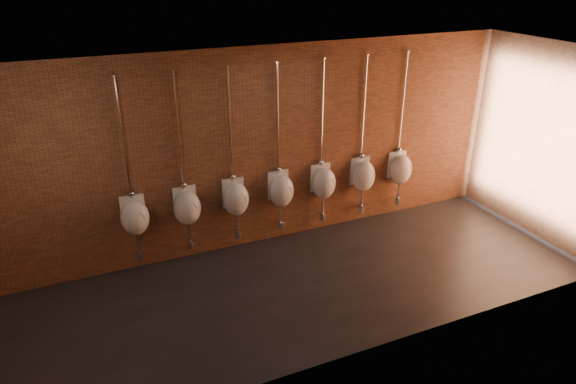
{
  "coord_description": "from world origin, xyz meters",
  "views": [
    {
      "loc": [
        -2.73,
        -5.57,
        4.36
      ],
      "look_at": [
        0.11,
        0.9,
        1.1
      ],
      "focal_mm": 32.0,
      "sensor_mm": 36.0,
      "label": 1
    }
  ],
  "objects_px": {
    "urinal_0": "(135,216)",
    "urinal_4": "(323,182)",
    "urinal_6": "(400,168)",
    "urinal_1": "(187,207)",
    "urinal_5": "(363,175)",
    "urinal_2": "(236,198)",
    "urinal_3": "(281,190)"
  },
  "relations": [
    {
      "from": "urinal_6",
      "to": "urinal_0",
      "type": "bearing_deg",
      "value": 180.0
    },
    {
      "from": "urinal_3",
      "to": "urinal_4",
      "type": "height_order",
      "value": "same"
    },
    {
      "from": "urinal_1",
      "to": "urinal_6",
      "type": "height_order",
      "value": "same"
    },
    {
      "from": "urinal_2",
      "to": "urinal_5",
      "type": "xyz_separation_m",
      "value": [
        2.3,
        0.0,
        0.0
      ]
    },
    {
      "from": "urinal_2",
      "to": "urinal_5",
      "type": "relative_size",
      "value": 1.0
    },
    {
      "from": "urinal_4",
      "to": "urinal_6",
      "type": "relative_size",
      "value": 1.0
    },
    {
      "from": "urinal_0",
      "to": "urinal_1",
      "type": "bearing_deg",
      "value": 0.0
    },
    {
      "from": "urinal_2",
      "to": "urinal_4",
      "type": "distance_m",
      "value": 1.53
    },
    {
      "from": "urinal_3",
      "to": "urinal_4",
      "type": "distance_m",
      "value": 0.77
    },
    {
      "from": "urinal_3",
      "to": "urinal_1",
      "type": "bearing_deg",
      "value": 180.0
    },
    {
      "from": "urinal_1",
      "to": "urinal_5",
      "type": "distance_m",
      "value": 3.07
    },
    {
      "from": "urinal_0",
      "to": "urinal_4",
      "type": "bearing_deg",
      "value": 0.0
    },
    {
      "from": "urinal_6",
      "to": "urinal_2",
      "type": "bearing_deg",
      "value": 180.0
    },
    {
      "from": "urinal_0",
      "to": "urinal_6",
      "type": "xyz_separation_m",
      "value": [
        4.6,
        0.0,
        0.0
      ]
    },
    {
      "from": "urinal_1",
      "to": "urinal_5",
      "type": "relative_size",
      "value": 1.0
    },
    {
      "from": "urinal_5",
      "to": "urinal_6",
      "type": "height_order",
      "value": "same"
    },
    {
      "from": "urinal_1",
      "to": "urinal_3",
      "type": "xyz_separation_m",
      "value": [
        1.53,
        0.0,
        0.0
      ]
    },
    {
      "from": "urinal_1",
      "to": "urinal_4",
      "type": "relative_size",
      "value": 1.0
    },
    {
      "from": "urinal_2",
      "to": "urinal_3",
      "type": "relative_size",
      "value": 1.0
    },
    {
      "from": "urinal_0",
      "to": "urinal_5",
      "type": "bearing_deg",
      "value": 0.0
    },
    {
      "from": "urinal_0",
      "to": "urinal_5",
      "type": "xyz_separation_m",
      "value": [
        3.84,
        0.0,
        0.0
      ]
    },
    {
      "from": "urinal_1",
      "to": "urinal_6",
      "type": "xyz_separation_m",
      "value": [
        3.84,
        0.0,
        0.0
      ]
    },
    {
      "from": "urinal_4",
      "to": "urinal_6",
      "type": "distance_m",
      "value": 1.53
    },
    {
      "from": "urinal_4",
      "to": "urinal_1",
      "type": "bearing_deg",
      "value": 180.0
    },
    {
      "from": "urinal_1",
      "to": "urinal_4",
      "type": "bearing_deg",
      "value": 0.0
    },
    {
      "from": "urinal_5",
      "to": "urinal_0",
      "type": "bearing_deg",
      "value": 180.0
    },
    {
      "from": "urinal_1",
      "to": "urinal_4",
      "type": "height_order",
      "value": "same"
    },
    {
      "from": "urinal_0",
      "to": "urinal_4",
      "type": "relative_size",
      "value": 1.0
    },
    {
      "from": "urinal_2",
      "to": "urinal_3",
      "type": "height_order",
      "value": "same"
    },
    {
      "from": "urinal_0",
      "to": "urinal_1",
      "type": "height_order",
      "value": "same"
    },
    {
      "from": "urinal_3",
      "to": "urinal_6",
      "type": "bearing_deg",
      "value": 0.0
    },
    {
      "from": "urinal_1",
      "to": "urinal_6",
      "type": "bearing_deg",
      "value": 0.0
    }
  ]
}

